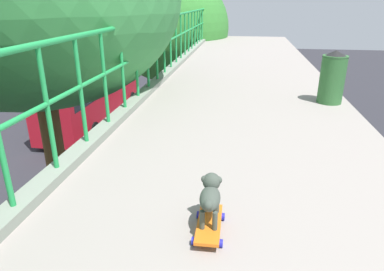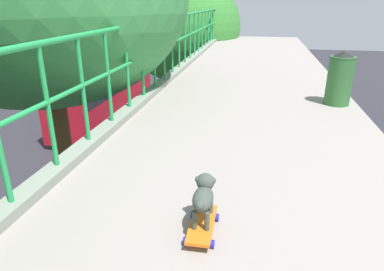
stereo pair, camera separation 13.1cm
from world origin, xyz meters
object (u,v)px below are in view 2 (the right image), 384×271
Objects in this scene: small_dog at (204,195)px; city_bus at (106,90)px; toy_skateboard at (202,224)px; litter_bin at (340,78)px.

city_bus is at bearing 116.88° from small_dog.
city_bus is at bearing 116.81° from toy_skateboard.
litter_bin is at bearing 66.39° from toy_skateboard.
toy_skateboard is at bearing -113.61° from litter_bin.
toy_skateboard is 0.21m from small_dog.
litter_bin is (11.01, -15.22, 4.47)m from city_bus.
city_bus is 29.39× the size of small_dog.
city_bus is at bearing 125.89° from litter_bin.
litter_bin is (1.54, 3.53, 0.36)m from toy_skateboard.
toy_skateboard is 3.86m from litter_bin.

